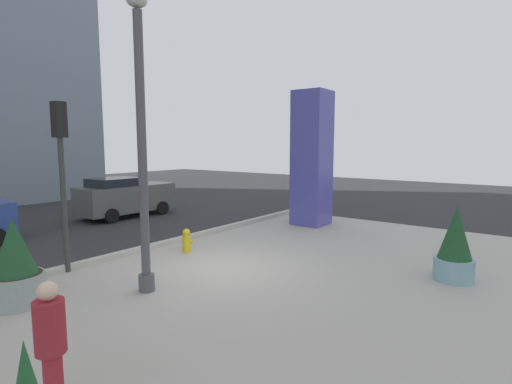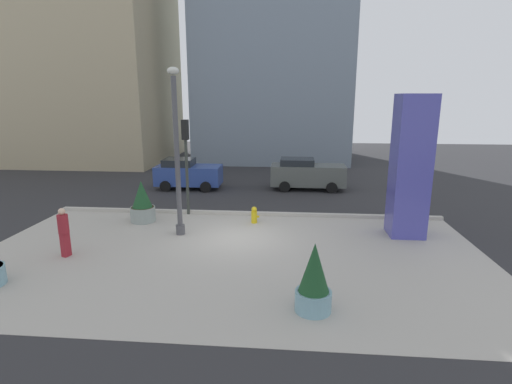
{
  "view_description": "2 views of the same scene",
  "coord_description": "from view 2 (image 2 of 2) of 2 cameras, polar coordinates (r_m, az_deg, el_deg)",
  "views": [
    {
      "loc": [
        -7.75,
        -7.03,
        3.35
      ],
      "look_at": [
        1.14,
        -0.33,
        2.01
      ],
      "focal_mm": 27.48,
      "sensor_mm": 36.0,
      "label": 1
    },
    {
      "loc": [
        2.04,
        -14.67,
        5.43
      ],
      "look_at": [
        0.75,
        0.17,
        1.84
      ],
      "focal_mm": 27.7,
      "sensor_mm": 36.0,
      "label": 2
    }
  ],
  "objects": [
    {
      "name": "traffic_light_far_side",
      "position": [
        18.48,
        -10.07,
        5.79
      ],
      "size": [
        0.28,
        0.42,
        4.44
      ],
      "color": "#333833",
      "rests_on": "ground_plane"
    },
    {
      "name": "car_passing_lane",
      "position": [
        24.26,
        -9.83,
        2.62
      ],
      "size": [
        3.9,
        2.06,
        1.83
      ],
      "color": "#2D4793",
      "rests_on": "ground_plane"
    },
    {
      "name": "art_pillar_blue",
      "position": [
        16.52,
        21.39,
        3.38
      ],
      "size": [
        1.33,
        1.33,
        5.56
      ],
      "primitive_type": "cube",
      "color": "#4C4CAD",
      "rests_on": "ground_plane"
    },
    {
      "name": "office_block_flanking",
      "position": [
        38.94,
        -25.76,
        18.12
      ],
      "size": [
        16.58,
        11.42,
        18.78
      ],
      "primitive_type": "cube",
      "color": "tan",
      "rests_on": "ground_plane"
    },
    {
      "name": "plaza_pavement",
      "position": [
        13.93,
        -3.9,
        -9.42
      ],
      "size": [
        18.0,
        10.0,
        0.02
      ],
      "primitive_type": "cube",
      "color": "#ADA89E",
      "rests_on": "ground_plane"
    },
    {
      "name": "potted_plant_mid_plaza",
      "position": [
        18.23,
        -16.11,
        -1.63
      ],
      "size": [
        1.09,
        1.09,
        1.86
      ],
      "color": "gray",
      "rests_on": "ground_plane"
    },
    {
      "name": "fire_hydrant",
      "position": [
        17.42,
        -0.26,
        -3.34
      ],
      "size": [
        0.36,
        0.26,
        0.75
      ],
      "color": "gold",
      "rests_on": "ground_plane"
    },
    {
      "name": "lamp_post",
      "position": [
        15.67,
        -11.34,
        5.02
      ],
      "size": [
        0.44,
        0.44,
        6.52
      ],
      "color": "#4C4C51",
      "rests_on": "ground_plane"
    },
    {
      "name": "car_far_lane",
      "position": [
        23.91,
        7.35,
        2.62
      ],
      "size": [
        4.42,
        2.04,
        1.86
      ],
      "color": "#565B56",
      "rests_on": "ground_plane"
    },
    {
      "name": "curb_strip",
      "position": [
        18.69,
        -1.51,
        -3.09
      ],
      "size": [
        18.0,
        0.24,
        0.16
      ],
      "primitive_type": "cube",
      "color": "#B7B2A8",
      "rests_on": "ground_plane"
    },
    {
      "name": "pedestrian_crossing",
      "position": [
        15.18,
        -26.01,
        -4.93
      ],
      "size": [
        0.45,
        0.45,
        1.75
      ],
      "color": "maroon",
      "rests_on": "ground_plane"
    },
    {
      "name": "highrise_across_street",
      "position": [
        36.87,
        2.61,
        21.08
      ],
      "size": [
        12.78,
        10.96,
        20.54
      ],
      "primitive_type": "cube",
      "color": "gray",
      "rests_on": "ground_plane"
    },
    {
      "name": "ground_plane",
      "position": [
        19.55,
        -1.22,
        -2.58
      ],
      "size": [
        60.0,
        60.0,
        0.0
      ],
      "primitive_type": "plane",
      "color": "#2D2D30"
    },
    {
      "name": "potted_plant_near_right",
      "position": [
        10.46,
        8.36,
        -12.56
      ],
      "size": [
        0.95,
        0.95,
        1.88
      ],
      "color": "#7AA8B7",
      "rests_on": "ground_plane"
    }
  ]
}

